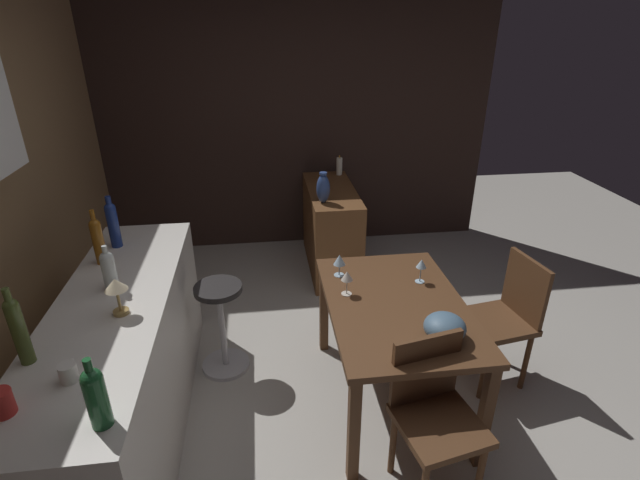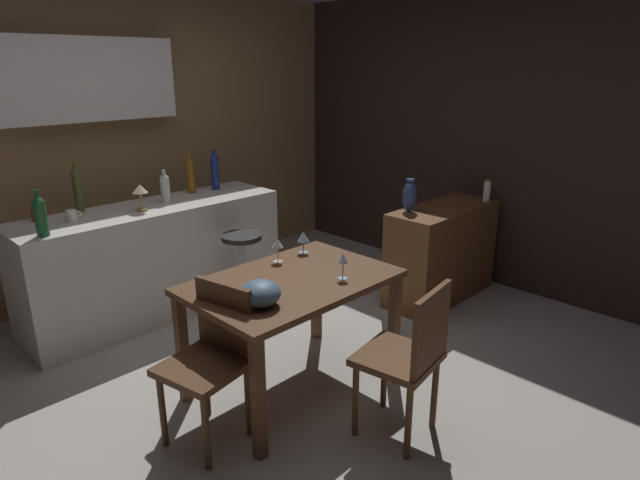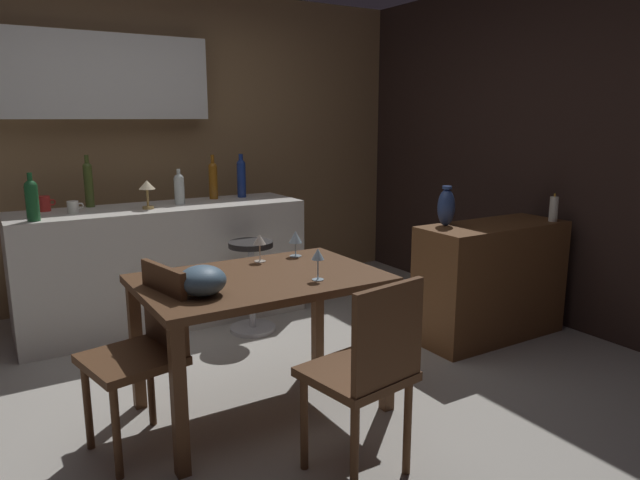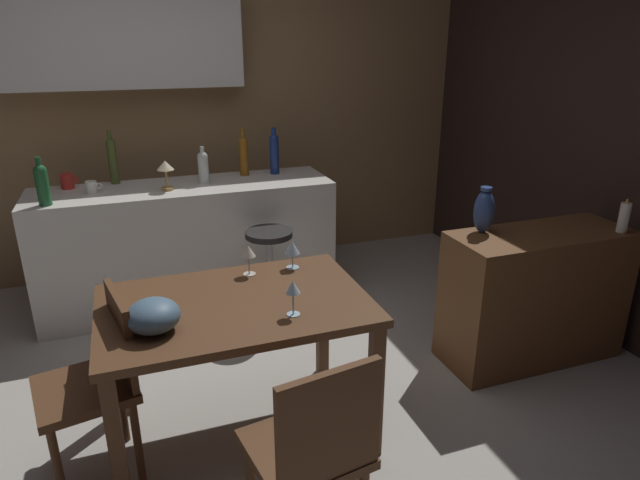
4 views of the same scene
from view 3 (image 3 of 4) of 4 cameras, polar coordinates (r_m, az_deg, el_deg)
name	(u,v)px [view 3 (image 3 of 4)]	position (r m, az deg, el deg)	size (l,w,h in m)	color
ground_plane	(241,389)	(3.49, -7.78, -14.34)	(9.00, 9.00, 0.00)	#B7B2A8
wall_kitchen_back	(127,134)	(5.09, -18.51, 9.95)	(5.20, 0.33, 2.60)	#9E7A51
wall_side_right	(514,148)	(4.94, 18.64, 8.58)	(0.10, 4.40, 2.60)	#33231E
dining_table	(260,294)	(3.03, -5.91, -5.29)	(1.23, 0.82, 0.74)	#56351E
kitchen_counter	(164,265)	(4.52, -15.12, -2.39)	(2.10, 0.60, 0.90)	silver
sideboard_cabinet	(490,281)	(4.26, 16.49, -3.89)	(1.10, 0.44, 0.82)	brown
chair_near_window	(144,349)	(2.85, -16.99, -10.27)	(0.47, 0.47, 0.87)	#56351E
chair_by_doorway	(367,370)	(2.49, 4.68, -12.71)	(0.46, 0.46, 0.90)	#56351E
bar_stool	(252,284)	(4.23, -6.76, -4.31)	(0.34, 0.34, 0.67)	#262323
wine_glass_left	(295,238)	(3.38, -2.44, 0.22)	(0.08, 0.08, 0.15)	silver
wine_glass_right	(318,256)	(2.88, -0.21, -1.57)	(0.07, 0.07, 0.16)	silver
wine_glass_center	(260,241)	(3.27, -5.99, -0.06)	(0.07, 0.07, 0.16)	silver
fruit_bowl	(202,280)	(2.71, -11.57, -3.94)	(0.22, 0.22, 0.14)	slate
wine_bottle_clear	(179,188)	(4.48, -13.74, 5.05)	(0.08, 0.08, 0.27)	silver
wine_bottle_olive	(88,182)	(4.53, -21.91, 5.30)	(0.06, 0.06, 0.38)	#475623
wine_bottle_green	(32,199)	(4.06, -26.59, 3.68)	(0.08, 0.08, 0.31)	#1E592D
wine_bottle_cobalt	(241,177)	(4.78, -7.78, 6.24)	(0.07, 0.07, 0.35)	navy
wine_bottle_amber	(213,179)	(4.72, -10.52, 5.97)	(0.07, 0.07, 0.35)	#8C5114
cup_white	(73,207)	(4.31, -23.20, 3.02)	(0.11, 0.07, 0.08)	white
cup_red	(44,204)	(4.47, -25.62, 3.26)	(0.12, 0.09, 0.11)	red
counter_lamp	(147,188)	(4.30, -16.72, 4.93)	(0.11, 0.11, 0.21)	#A58447
pillar_candle_tall	(554,209)	(4.40, 22.09, 2.85)	(0.06, 0.06, 0.20)	white
vase_ceramic_blue	(446,207)	(4.00, 12.36, 3.21)	(0.12, 0.12, 0.27)	#334C8C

